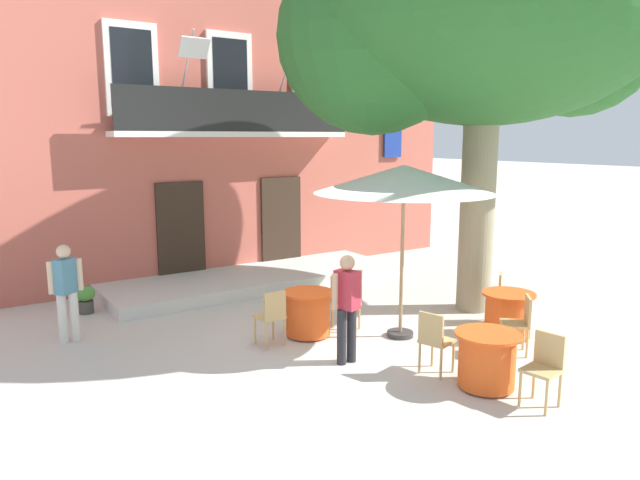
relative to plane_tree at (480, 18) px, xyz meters
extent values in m
plane|color=beige|center=(-2.99, 0.05, -5.37)|extent=(120.00, 120.00, 0.00)
cube|color=#BC5B4C|center=(-2.52, 7.05, -1.62)|extent=(13.00, 4.00, 7.50)
cube|color=#332319|center=(-3.82, 5.02, -4.22)|extent=(1.10, 0.08, 2.30)
cube|color=#332319|center=(-1.22, 5.02, -4.22)|extent=(1.10, 0.08, 2.30)
cube|color=silver|center=(-4.72, 5.01, -0.72)|extent=(1.10, 0.08, 1.90)
cube|color=black|center=(-4.72, 4.98, -0.72)|extent=(0.84, 0.04, 1.60)
cube|color=silver|center=(-2.52, 5.01, -0.72)|extent=(1.10, 0.08, 1.90)
cube|color=black|center=(-2.52, 4.98, -0.72)|extent=(0.84, 0.04, 1.60)
cube|color=silver|center=(-0.32, 5.01, -0.72)|extent=(1.10, 0.08, 1.90)
cube|color=black|center=(-0.32, 4.98, -0.72)|extent=(0.84, 0.04, 1.60)
cube|color=silver|center=(-2.52, 4.72, -2.03)|extent=(5.60, 0.65, 0.12)
cube|color=black|center=(-2.52, 4.43, -1.52)|extent=(5.60, 0.06, 0.90)
cylinder|color=#B2B2B7|center=(-3.72, 4.55, -0.62)|extent=(0.04, 0.95, 1.33)
cube|color=white|center=(-3.72, 4.10, -0.32)|extent=(0.60, 0.29, 0.38)
cylinder|color=#B2B2B7|center=(-1.32, 4.55, -0.62)|extent=(0.04, 0.95, 1.33)
cube|color=yellow|center=(-1.32, 4.10, -0.32)|extent=(0.60, 0.29, 0.38)
cylinder|color=#47423D|center=(-4.82, 4.75, -1.85)|extent=(0.34, 0.34, 0.23)
ellipsoid|color=#4C8E38|center=(-4.82, 4.75, -1.53)|extent=(0.44, 0.44, 0.41)
cylinder|color=slate|center=(-2.52, 4.75, -1.81)|extent=(0.27, 0.27, 0.31)
ellipsoid|color=#38843D|center=(-2.52, 4.75, -1.43)|extent=(0.36, 0.36, 0.47)
cylinder|color=#995638|center=(-0.22, 4.75, -1.85)|extent=(0.35, 0.35, 0.24)
ellipsoid|color=#2D7533|center=(-0.22, 4.75, -1.54)|extent=(0.46, 0.46, 0.37)
cube|color=navy|center=(2.36, 4.99, -1.24)|extent=(0.60, 0.06, 2.80)
cube|color=silver|center=(-2.52, 3.98, -5.24)|extent=(6.61, 2.15, 0.25)
cylinder|color=gray|center=(0.10, -0.06, -3.54)|extent=(0.64, 0.64, 3.65)
ellipsoid|color=#286028|center=(0.10, -0.06, 0.15)|extent=(6.79, 6.11, 4.07)
sphere|color=#286028|center=(-1.76, 0.79, -0.36)|extent=(3.39, 3.39, 3.39)
sphere|color=#286028|center=(1.80, -0.74, -0.19)|extent=(3.05, 3.05, 3.05)
cylinder|color=#EA561E|center=(-0.67, -1.48, -5.00)|extent=(0.74, 0.74, 0.68)
cylinder|color=#EA561E|center=(-0.67, -1.48, -4.63)|extent=(0.86, 0.86, 0.04)
cylinder|color=#2D2823|center=(-0.67, -1.48, -5.35)|extent=(0.44, 0.44, 0.03)
cylinder|color=tan|center=(0.18, -1.08, -5.14)|extent=(0.04, 0.04, 0.45)
cylinder|color=tan|center=(-0.10, -1.28, -5.14)|extent=(0.04, 0.04, 0.45)
cylinder|color=tan|center=(-0.02, -0.80, -5.14)|extent=(0.04, 0.04, 0.45)
cylinder|color=tan|center=(-0.30, -1.00, -5.14)|extent=(0.04, 0.04, 0.45)
cube|color=tan|center=(-0.06, -1.04, -4.90)|extent=(0.56, 0.56, 0.04)
cube|color=tan|center=(-0.16, -0.89, -4.67)|extent=(0.33, 0.25, 0.42)
cylinder|color=tan|center=(-1.43, -2.02, -5.14)|extent=(0.04, 0.04, 0.45)
cylinder|color=tan|center=(-1.20, -1.77, -5.14)|extent=(0.04, 0.04, 0.45)
cylinder|color=tan|center=(-1.19, -2.25, -5.14)|extent=(0.04, 0.04, 0.45)
cylinder|color=tan|center=(-0.95, -2.01, -5.14)|extent=(0.04, 0.04, 0.45)
cube|color=tan|center=(-1.19, -2.01, -4.90)|extent=(0.57, 0.57, 0.04)
cube|color=tan|center=(-1.06, -2.14, -4.67)|extent=(0.29, 0.30, 0.42)
cylinder|color=#EA561E|center=(-3.38, 0.43, -5.00)|extent=(0.74, 0.74, 0.68)
cylinder|color=#EA561E|center=(-3.38, 0.43, -4.63)|extent=(0.86, 0.86, 0.04)
cylinder|color=#2D2823|center=(-3.38, 0.43, -5.35)|extent=(0.44, 0.44, 0.03)
cylinder|color=tan|center=(-4.30, 0.57, -5.14)|extent=(0.04, 0.04, 0.45)
cylinder|color=tan|center=(-3.96, 0.58, -5.14)|extent=(0.04, 0.04, 0.45)
cylinder|color=tan|center=(-4.29, 0.23, -5.14)|extent=(0.04, 0.04, 0.45)
cylinder|color=tan|center=(-3.95, 0.24, -5.14)|extent=(0.04, 0.04, 0.45)
cube|color=tan|center=(-4.13, 0.40, -4.90)|extent=(0.41, 0.41, 0.04)
cube|color=tan|center=(-4.12, 0.22, -4.67)|extent=(0.38, 0.05, 0.42)
cylinder|color=tan|center=(-2.47, 0.21, -5.14)|extent=(0.04, 0.04, 0.45)
cylinder|color=tan|center=(-2.81, 0.23, -5.14)|extent=(0.04, 0.04, 0.45)
cylinder|color=tan|center=(-2.45, 0.55, -5.14)|extent=(0.04, 0.04, 0.45)
cylinder|color=tan|center=(-2.79, 0.57, -5.14)|extent=(0.04, 0.04, 0.45)
cube|color=tan|center=(-2.63, 0.39, -4.90)|extent=(0.42, 0.42, 0.04)
cube|color=tan|center=(-2.62, 0.57, -4.67)|extent=(0.38, 0.06, 0.42)
cylinder|color=#EA561E|center=(-2.54, -2.62, -5.00)|extent=(0.74, 0.74, 0.68)
cylinder|color=#EA561E|center=(-2.54, -2.62, -4.63)|extent=(0.86, 0.86, 0.04)
cylinder|color=#2D2823|center=(-2.54, -2.62, -5.35)|extent=(0.44, 0.44, 0.03)
cylinder|color=tan|center=(-2.60, -1.68, -5.14)|extent=(0.04, 0.04, 0.45)
cylinder|color=tan|center=(-2.52, -2.01, -5.14)|extent=(0.04, 0.04, 0.45)
cylinder|color=tan|center=(-2.93, -1.77, -5.14)|extent=(0.04, 0.04, 0.45)
cylinder|color=tan|center=(-2.85, -2.10, -5.14)|extent=(0.04, 0.04, 0.45)
cube|color=tan|center=(-2.72, -1.89, -4.90)|extent=(0.49, 0.49, 0.04)
cube|color=tan|center=(-2.90, -1.94, -4.67)|extent=(0.13, 0.38, 0.42)
cylinder|color=tan|center=(-2.57, -3.55, -5.14)|extent=(0.04, 0.04, 0.45)
cylinder|color=tan|center=(-2.62, -3.22, -5.14)|extent=(0.04, 0.04, 0.45)
cylinder|color=tan|center=(-2.24, -3.50, -5.14)|extent=(0.04, 0.04, 0.45)
cylinder|color=tan|center=(-2.29, -3.17, -5.14)|extent=(0.04, 0.04, 0.45)
cube|color=tan|center=(-2.43, -3.36, -4.90)|extent=(0.45, 0.45, 0.04)
cube|color=tan|center=(-2.25, -3.33, -4.67)|extent=(0.09, 0.38, 0.42)
cylinder|color=#997A56|center=(-2.12, -0.46, -4.09)|extent=(0.06, 0.06, 2.55)
cylinder|color=#333333|center=(-2.12, -0.46, -5.33)|extent=(0.44, 0.44, 0.08)
cone|color=white|center=(-2.12, -0.46, -2.74)|extent=(2.90, 2.90, 0.45)
cylinder|color=#47423D|center=(-6.17, 3.83, -5.25)|extent=(0.27, 0.27, 0.24)
ellipsoid|color=#4C8E38|center=(-6.17, 3.83, -4.98)|extent=(0.35, 0.35, 0.28)
cylinder|color=silver|center=(-6.84, 2.37, -4.96)|extent=(0.14, 0.14, 0.81)
cylinder|color=silver|center=(-6.66, 2.37, -4.96)|extent=(0.14, 0.14, 0.81)
cube|color=teal|center=(-6.75, 2.37, -4.27)|extent=(0.40, 0.38, 0.56)
sphere|color=beige|center=(-6.75, 2.37, -3.87)|extent=(0.22, 0.22, 0.22)
cylinder|color=beige|center=(-6.97, 2.37, -4.27)|extent=(0.09, 0.09, 0.52)
cylinder|color=beige|center=(-6.53, 2.37, -4.27)|extent=(0.09, 0.09, 0.52)
cylinder|color=#232328|center=(-3.64, -0.88, -4.95)|extent=(0.14, 0.14, 0.83)
cylinder|color=#232328|center=(-3.46, -0.88, -4.95)|extent=(0.14, 0.14, 0.83)
cube|color=#B72D3D|center=(-3.55, -0.88, -4.26)|extent=(0.30, 0.38, 0.56)
sphere|color=tan|center=(-3.55, -0.88, -3.86)|extent=(0.22, 0.22, 0.22)
cylinder|color=tan|center=(-3.77, -0.88, -4.26)|extent=(0.09, 0.09, 0.52)
cylinder|color=tan|center=(-3.33, -0.88, -4.26)|extent=(0.09, 0.09, 0.52)
camera|label=1|loc=(-8.43, -7.42, -2.08)|focal=32.68mm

